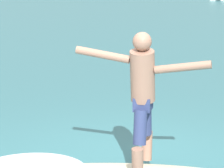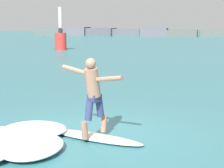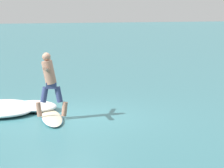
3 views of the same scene
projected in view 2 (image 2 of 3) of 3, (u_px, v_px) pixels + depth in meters
ground_plane at (93, 135)px, 8.22m from camera, size 200.00×200.00×0.00m
rock_jetty_breakwater at (158, 32)px, 68.95m from camera, size 51.18×4.92×5.46m
surfboard at (93, 137)px, 7.92m from camera, size 2.47×1.12×0.21m
surfer at (93, 91)px, 7.71m from camera, size 1.47×0.84×1.65m
channel_marker_buoy at (61, 41)px, 33.98m from camera, size 1.04×1.04×1.89m
wave_foam_at_tail at (32, 146)px, 7.11m from camera, size 1.40×1.75×0.22m
wave_foam_beside at (34, 130)px, 8.16m from camera, size 1.59×1.43×0.25m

